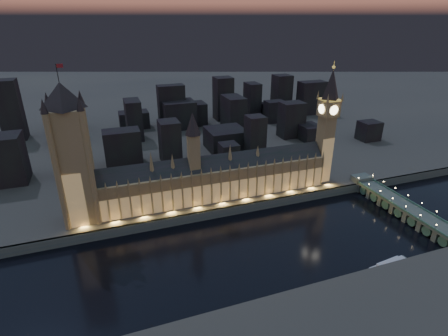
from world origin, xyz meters
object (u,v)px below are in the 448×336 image
object	(u,v)px
palace_of_westminster	(216,178)
westminster_bridge	(399,206)
victoria_tower	(72,149)
river_boat	(389,265)
elizabeth_tower	(328,117)

from	to	relation	value
palace_of_westminster	westminster_bridge	distance (m)	158.65
palace_of_westminster	westminster_bridge	size ratio (longest dim) A/B	1.79
palace_of_westminster	victoria_tower	bearing A→B (deg)	179.91
river_boat	elizabeth_tower	bearing A→B (deg)	78.35
palace_of_westminster	elizabeth_tower	xyz separation A→B (m)	(107.91, 0.17, 44.14)
palace_of_westminster	victoria_tower	world-z (taller)	victoria_tower
elizabeth_tower	palace_of_westminster	bearing A→B (deg)	-179.91
victoria_tower	elizabeth_tower	world-z (taller)	victoria_tower
elizabeth_tower	river_boat	size ratio (longest dim) A/B	2.95
palace_of_westminster	victoria_tower	distance (m)	117.33
elizabeth_tower	river_boat	distance (m)	140.53
palace_of_westminster	victoria_tower	size ratio (longest dim) A/B	1.70
westminster_bridge	victoria_tower	bearing A→B (deg)	165.53
palace_of_westminster	victoria_tower	xyz separation A→B (m)	(-110.09, 0.17, 40.58)
westminster_bridge	river_boat	size ratio (longest dim) A/B	2.97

